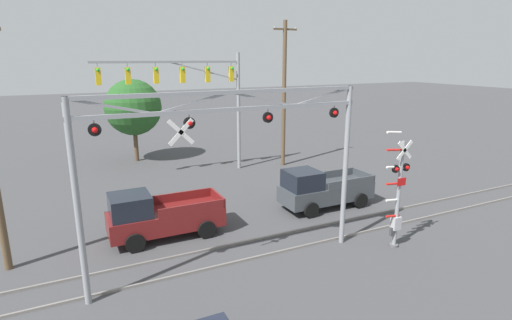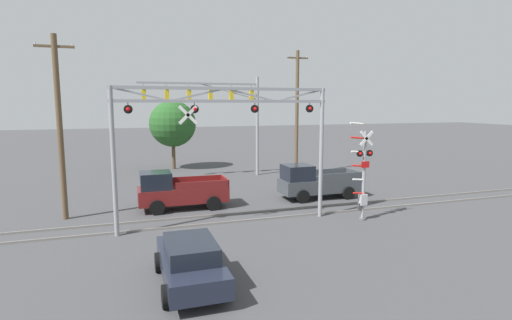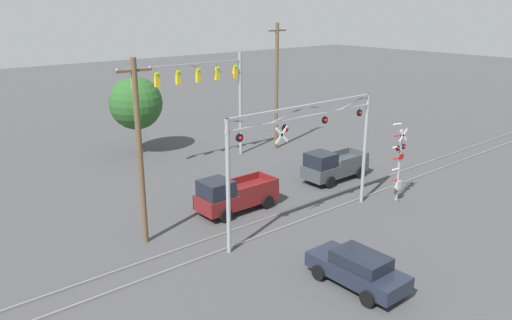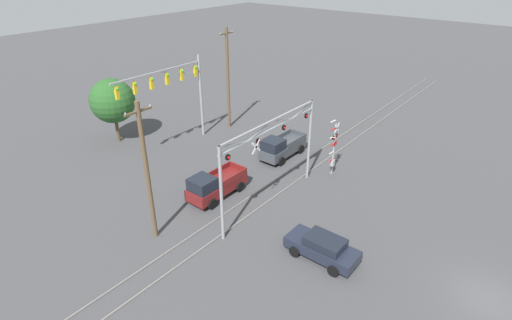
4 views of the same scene
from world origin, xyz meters
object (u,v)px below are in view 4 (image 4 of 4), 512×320
Objects in this scene: traffic_signal_span at (177,86)px; pickup_truck_lead at (214,186)px; background_tree_beyond_span at (112,101)px; pickup_truck_following at (281,147)px; sedan_waiting at (323,247)px; crossing_signal_mast at (333,151)px; utility_pole_left at (147,172)px; crossing_gantry at (271,146)px; utility_pole_right at (228,78)px.

pickup_truck_lead is at bearing -118.46° from traffic_signal_span.
traffic_signal_span is 1.54× the size of background_tree_beyond_span.
pickup_truck_following is at bearing -0.34° from pickup_truck_lead.
pickup_truck_following is at bearing 46.25° from sedan_waiting.
crossing_signal_mast is 0.52× the size of traffic_signal_span.
crossing_signal_mast is 0.80× the size of background_tree_beyond_span.
pickup_truck_lead is 6.83m from utility_pole_left.
background_tree_beyond_span is at bearing 122.69° from traffic_signal_span.
pickup_truck_following is (8.44, -0.05, 0.00)m from pickup_truck_lead.
crossing_signal_mast is 5.18m from pickup_truck_following.
pickup_truck_lead is 1.11× the size of sedan_waiting.
sedan_waiting is at bearing -94.79° from pickup_truck_lead.
crossing_gantry is 7.32m from crossing_signal_mast.
utility_pole_right reaches higher than crossing_gantry.
crossing_signal_mast is at bearing -88.57° from pickup_truck_following.
traffic_signal_span is 14.07m from utility_pole_left.
traffic_signal_span is at bearing 61.54° from pickup_truck_lead.
crossing_signal_mast reaches higher than pickup_truck_following.
sedan_waiting is (-2.65, -5.89, -3.93)m from crossing_gantry.
traffic_signal_span is 10.81m from pickup_truck_following.
crossing_gantry is at bearing -150.27° from pickup_truck_following.
traffic_signal_span is (-3.69, 14.10, 3.60)m from crossing_signal_mast.
crossing_signal_mast is at bearing -30.78° from pickup_truck_lead.
utility_pole_left is at bearing -139.01° from traffic_signal_span.
pickup_truck_following is at bearing -64.09° from background_tree_beyond_span.
crossing_gantry reaches higher than background_tree_beyond_span.
crossing_signal_mast is (6.73, -1.28, -2.58)m from crossing_gantry.
traffic_signal_span reaches higher than crossing_gantry.
traffic_signal_span is at bearing 104.66° from crossing_signal_mast.
utility_pole_left is (-10.60, -9.21, -1.00)m from traffic_signal_span.
crossing_gantry reaches higher than crossing_signal_mast.
crossing_gantry is at bearing -126.66° from utility_pole_right.
traffic_signal_span reaches higher than background_tree_beyond_span.
sedan_waiting is at bearing -95.37° from background_tree_beyond_span.
background_tree_beyond_span is (1.45, 14.34, 3.07)m from pickup_truck_lead.
utility_pole_right reaches higher than utility_pole_left.
pickup_truck_lead is 14.39m from utility_pole_right.
pickup_truck_lead and pickup_truck_following have the same top height.
background_tree_beyond_span is (-0.39, 18.17, -0.64)m from crossing_gantry.
crossing_gantry is 1.12× the size of utility_pole_left.
traffic_signal_span reaches higher than sedan_waiting.
crossing_gantry is 13.22m from traffic_signal_span.
crossing_gantry is 2.09× the size of pickup_truck_lead.
utility_pole_left is 16.23m from background_tree_beyond_span.
traffic_signal_span is 1.03× the size of utility_pole_left.
crossing_signal_mast reaches higher than sedan_waiting.
pickup_truck_lead is 0.99× the size of pickup_truck_following.
sedan_waiting is at bearing -153.81° from crossing_signal_mast.
pickup_truck_lead is 0.48× the size of utility_pole_right.
crossing_gantry is at bearing 169.23° from crossing_signal_mast.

